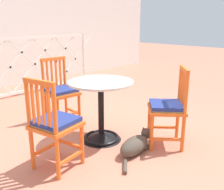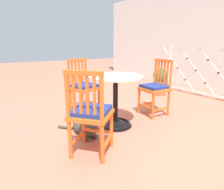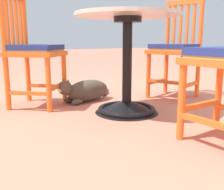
{
  "view_description": "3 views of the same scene",
  "coord_description": "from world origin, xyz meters",
  "px_view_note": "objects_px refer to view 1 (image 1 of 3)",
  "views": [
    {
      "loc": [
        -2.09,
        -2.06,
        1.4
      ],
      "look_at": [
        0.06,
        0.02,
        0.54
      ],
      "focal_mm": 41.74,
      "sensor_mm": 36.0,
      "label": 1
    },
    {
      "loc": [
        1.97,
        -1.43,
        1.13
      ],
      "look_at": [
        -0.19,
        0.07,
        0.43
      ],
      "focal_mm": 30.12,
      "sensor_mm": 36.0,
      "label": 2
    },
    {
      "loc": [
        1.26,
        1.52,
        0.54
      ],
      "look_at": [
        0.06,
        0.06,
        0.15
      ],
      "focal_mm": 43.0,
      "sensor_mm": 36.0,
      "label": 3
    }
  ],
  "objects_px": {
    "cafe_table": "(101,118)",
    "tabby_cat": "(136,144)",
    "orange_chair_by_planter": "(168,108)",
    "orange_chair_tucked_in": "(61,92)",
    "orange_chair_near_fence": "(54,125)"
  },
  "relations": [
    {
      "from": "cafe_table",
      "to": "tabby_cat",
      "type": "height_order",
      "value": "cafe_table"
    },
    {
      "from": "cafe_table",
      "to": "orange_chair_by_planter",
      "type": "relative_size",
      "value": 0.83
    },
    {
      "from": "cafe_table",
      "to": "orange_chair_tucked_in",
      "type": "bearing_deg",
      "value": 90.29
    },
    {
      "from": "orange_chair_tucked_in",
      "to": "tabby_cat",
      "type": "height_order",
      "value": "orange_chair_tucked_in"
    },
    {
      "from": "tabby_cat",
      "to": "orange_chair_near_fence",
      "type": "bearing_deg",
      "value": 153.97
    },
    {
      "from": "orange_chair_near_fence",
      "to": "tabby_cat",
      "type": "relative_size",
      "value": 1.29
    },
    {
      "from": "orange_chair_tucked_in",
      "to": "orange_chair_near_fence",
      "type": "relative_size",
      "value": 1.0
    },
    {
      "from": "cafe_table",
      "to": "tabby_cat",
      "type": "xyz_separation_m",
      "value": [
        0.04,
        -0.51,
        -0.19
      ]
    },
    {
      "from": "cafe_table",
      "to": "orange_chair_by_planter",
      "type": "height_order",
      "value": "orange_chair_by_planter"
    },
    {
      "from": "cafe_table",
      "to": "orange_chair_tucked_in",
      "type": "height_order",
      "value": "orange_chair_tucked_in"
    },
    {
      "from": "orange_chair_by_planter",
      "to": "cafe_table",
      "type": "bearing_deg",
      "value": 124.88
    },
    {
      "from": "orange_chair_near_fence",
      "to": "orange_chair_by_planter",
      "type": "height_order",
      "value": "same"
    },
    {
      "from": "orange_chair_tucked_in",
      "to": "orange_chair_near_fence",
      "type": "xyz_separation_m",
      "value": [
        -0.73,
        -0.94,
        0.0
      ]
    },
    {
      "from": "orange_chair_tucked_in",
      "to": "orange_chair_near_fence",
      "type": "height_order",
      "value": "same"
    },
    {
      "from": "orange_chair_tucked_in",
      "to": "tabby_cat",
      "type": "distance_m",
      "value": 1.36
    }
  ]
}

